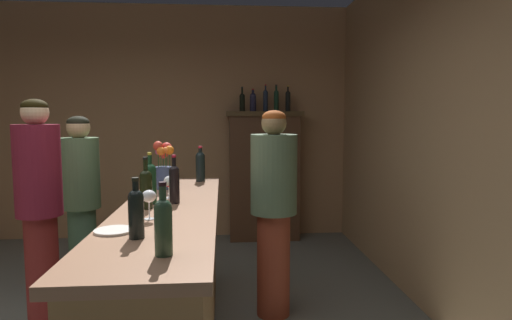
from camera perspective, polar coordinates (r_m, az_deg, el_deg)
wall_back at (r=5.74m, az=-12.84°, el=4.75°), size 4.98×0.12×2.94m
wall_right at (r=3.00m, az=29.09°, el=3.42°), size 0.12×6.36×2.94m
bar_counter at (r=2.88m, az=-11.17°, el=-15.76°), size 0.59×2.49×1.00m
display_cabinet at (r=5.48m, az=1.07°, el=-1.72°), size 0.94×0.36×1.62m
wine_bottle_rose at (r=2.84m, az=-13.67°, el=-2.74°), size 0.08×0.08×0.33m
wine_bottle_merlot at (r=3.74m, az=-7.30°, el=-0.64°), size 0.08×0.08×0.30m
wine_bottle_pinot at (r=2.82m, az=-10.64°, el=-2.85°), size 0.07×0.07×0.31m
wine_bottle_riesling at (r=1.78m, az=-12.04°, el=-8.12°), size 0.07×0.07×0.30m
wine_bottle_malbec at (r=2.70m, az=-14.21°, el=-3.43°), size 0.07×0.07×0.31m
wine_bottle_chardonnay at (r=2.06m, az=-15.42°, el=-6.43°), size 0.07×0.07×0.28m
wine_glass_front at (r=2.41m, az=-13.83°, el=-4.73°), size 0.08×0.08×0.16m
wine_glass_mid at (r=3.01m, az=-11.33°, el=-2.96°), size 0.07×0.07×0.15m
flower_arrangement at (r=3.40m, az=-11.97°, el=-0.61°), size 0.15×0.15×0.37m
cheese_plate at (r=2.23m, az=-18.10°, el=-8.78°), size 0.19×0.19×0.01m
display_bottle_left at (r=5.42m, az=-1.82°, el=7.70°), size 0.07×0.07×0.30m
display_bottle_midleft at (r=5.43m, az=-0.40°, el=7.72°), size 0.08×0.08×0.28m
display_bottle_center at (r=5.44m, az=1.25°, el=7.91°), size 0.06×0.06×0.33m
display_bottle_midright at (r=5.46m, az=2.67°, el=7.92°), size 0.06×0.06×0.33m
display_bottle_right at (r=5.48m, az=4.20°, el=7.83°), size 0.06×0.06×0.32m
patron_in_grey at (r=3.40m, az=-26.48°, el=-5.43°), size 0.31×0.31×1.67m
patron_in_navy at (r=4.03m, az=-21.93°, el=-4.58°), size 0.32×0.32×1.56m
bartender at (r=3.37m, az=2.33°, el=-5.88°), size 0.36×0.36×1.60m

